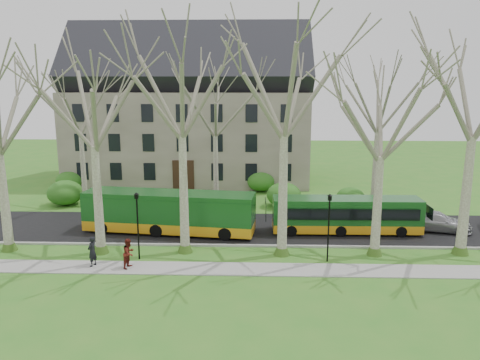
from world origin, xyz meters
The scene contains 14 objects.
ground centered at (0.00, 0.00, 0.00)m, with size 120.00×120.00×0.00m, color #357A22.
sidewalk centered at (0.00, -2.50, 0.03)m, with size 70.00×2.00×0.06m, color gray.
road centered at (0.00, 5.50, 0.03)m, with size 80.00×8.00×0.06m, color black.
curb centered at (0.00, 1.50, 0.07)m, with size 80.00×0.25×0.14m, color #A5A39E.
building centered at (-6.00, 24.00, 8.07)m, with size 26.50×12.20×16.00m.
tree_row_verge centered at (0.00, 0.30, 7.00)m, with size 49.00×7.00×14.00m.
tree_row_far centered at (-1.33, 11.00, 6.00)m, with size 33.00×7.00×12.00m.
lamp_row centered at (0.00, -1.00, 2.57)m, with size 36.22×0.22×4.30m.
hedges centered at (-4.67, 14.00, 1.00)m, with size 30.60×8.60×2.00m.
bus_lead centered at (-4.99, 4.30, 1.65)m, with size 12.70×2.64×3.17m, color #164F1C, non-canonical shape.
bus_follow centered at (8.21, 4.72, 1.42)m, with size 10.90×2.27×2.72m, color #164F1C, non-canonical shape.
sedan centered at (15.19, 5.34, 0.78)m, with size 2.02×4.97×1.44m, color #A8A9AD.
pedestrian_a centered at (-8.54, -2.35, 1.00)m, with size 0.69×0.45×1.89m, color black.
pedestrian_b centered at (-6.23, -2.51, 0.97)m, with size 0.89×0.69×1.83m, color maroon.
Camera 1 is at (1.37, -29.04, 11.24)m, focal length 35.00 mm.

